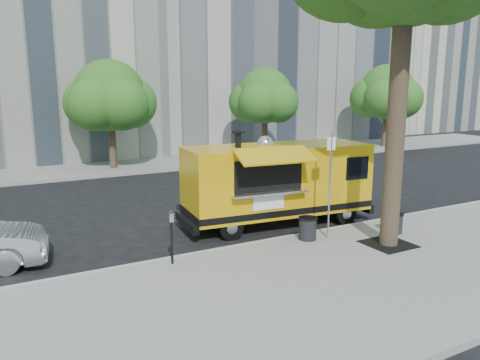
# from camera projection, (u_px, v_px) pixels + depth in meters

# --- Properties ---
(ground) EXTENTS (120.00, 120.00, 0.00)m
(ground) POSITION_uv_depth(u_px,v_px,m) (253.00, 235.00, 13.80)
(ground) COLOR black
(ground) RESTS_ON ground
(sidewalk) EXTENTS (60.00, 6.00, 0.15)m
(sidewalk) POSITION_uv_depth(u_px,v_px,m) (343.00, 282.00, 10.34)
(sidewalk) COLOR gray
(sidewalk) RESTS_ON ground
(curb) EXTENTS (60.00, 0.14, 0.16)m
(curb) POSITION_uv_depth(u_px,v_px,m) (269.00, 242.00, 12.99)
(curb) COLOR #999993
(curb) RESTS_ON ground
(far_sidewalk) EXTENTS (60.00, 5.00, 0.15)m
(far_sidewalk) POSITION_uv_depth(u_px,v_px,m) (128.00, 165.00, 25.41)
(far_sidewalk) COLOR gray
(far_sidewalk) RESTS_ON ground
(building_mid) EXTENTS (20.00, 14.00, 20.00)m
(building_mid) POSITION_uv_depth(u_px,v_px,m) (239.00, 13.00, 37.23)
(building_mid) COLOR #9C9892
(building_mid) RESTS_ON ground
(building_right) EXTENTS (16.00, 12.00, 16.00)m
(building_right) POSITION_uv_depth(u_px,v_px,m) (392.00, 48.00, 46.92)
(building_right) COLOR #BEB89E
(building_right) RESTS_ON ground
(tree_well) EXTENTS (1.20, 1.20, 0.02)m
(tree_well) POSITION_uv_depth(u_px,v_px,m) (388.00, 244.00, 12.58)
(tree_well) COLOR black
(tree_well) RESTS_ON sidewalk
(far_tree_b) EXTENTS (3.60, 3.60, 5.50)m
(far_tree_b) POSITION_uv_depth(u_px,v_px,m) (110.00, 96.00, 23.51)
(far_tree_b) COLOR #33261C
(far_tree_b) RESTS_ON far_sidewalk
(far_tree_c) EXTENTS (3.24, 3.24, 5.21)m
(far_tree_c) POSITION_uv_depth(u_px,v_px,m) (265.00, 96.00, 27.48)
(far_tree_c) COLOR #33261C
(far_tree_c) RESTS_ON far_sidewalk
(far_tree_d) EXTENTS (3.78, 3.78, 5.64)m
(far_tree_d) POSITION_uv_depth(u_px,v_px,m) (387.00, 92.00, 32.30)
(far_tree_d) COLOR #33261C
(far_tree_d) RESTS_ON far_sidewalk
(sign_post) EXTENTS (0.28, 0.06, 3.00)m
(sign_post) POSITION_uv_depth(u_px,v_px,m) (330.00, 178.00, 12.82)
(sign_post) COLOR silver
(sign_post) RESTS_ON sidewalk
(parking_meter) EXTENTS (0.11, 0.11, 1.33)m
(parking_meter) POSITION_uv_depth(u_px,v_px,m) (172.00, 230.00, 11.04)
(parking_meter) COLOR black
(parking_meter) RESTS_ON sidewalk
(food_truck) EXTENTS (6.27, 3.10, 3.00)m
(food_truck) POSITION_uv_depth(u_px,v_px,m) (277.00, 181.00, 14.58)
(food_truck) COLOR #D69F0B
(food_truck) RESTS_ON ground
(trash_bin_left) EXTENTS (0.49, 0.49, 0.59)m
(trash_bin_left) POSITION_uv_depth(u_px,v_px,m) (395.00, 222.00, 13.50)
(trash_bin_left) COLOR black
(trash_bin_left) RESTS_ON sidewalk
(trash_bin_right) EXTENTS (0.53, 0.53, 0.63)m
(trash_bin_right) POSITION_uv_depth(u_px,v_px,m) (308.00, 228.00, 12.92)
(trash_bin_right) COLOR black
(trash_bin_right) RESTS_ON sidewalk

